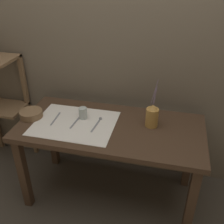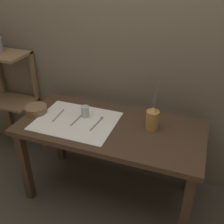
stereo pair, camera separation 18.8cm
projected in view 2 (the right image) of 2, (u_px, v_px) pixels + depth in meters
ground_plane at (110, 193)px, 2.30m from camera, size 12.00×12.00×0.00m
stone_wall_back at (130, 44)px, 2.05m from camera, size 7.00×0.06×2.40m
wooden_table at (110, 136)px, 1.99m from camera, size 1.38×0.66×0.70m
wooden_shelf_unit at (11, 86)px, 2.48m from camera, size 0.44×0.30×1.07m
linen_cloth at (76, 121)px, 2.00m from camera, size 0.60×0.47×0.00m
pitcher_with_flowers at (152, 119)px, 1.87m from camera, size 0.09×0.09×0.37m
wooden_bowl at (36, 109)px, 2.10m from camera, size 0.17×0.17×0.05m
glass_tumbler_near at (85, 111)px, 2.03m from camera, size 0.06×0.06×0.09m
fork_outer at (59, 115)px, 2.06m from camera, size 0.02×0.19×0.00m
spoon_outer at (81, 116)px, 2.05m from camera, size 0.03×0.20×0.02m
spoon_inner at (100, 120)px, 1.99m from camera, size 0.03×0.20×0.02m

